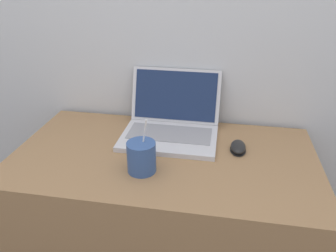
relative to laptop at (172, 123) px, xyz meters
The scene contains 4 objects.
desk 0.44m from the laptop, 91.41° to the right, with size 1.16×0.62×0.71m.
laptop is the anchor object (origin of this frame).
drink_cup 0.30m from the laptop, 101.49° to the right, with size 0.10×0.10×0.20m.
computer_mouse 0.29m from the laptop, 18.36° to the right, with size 0.06×0.11×0.03m.
Camera 1 is at (0.20, -0.74, 1.37)m, focal length 35.00 mm.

